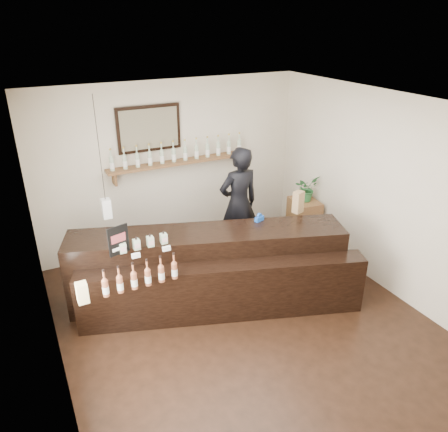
% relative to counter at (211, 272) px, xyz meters
% --- Properties ---
extents(ground, '(5.00, 5.00, 0.00)m').
position_rel_counter_xyz_m(ground, '(0.19, -0.56, -0.49)').
color(ground, black).
rests_on(ground, ground).
extents(room_shell, '(5.00, 5.00, 5.00)m').
position_rel_counter_xyz_m(room_shell, '(0.19, -0.56, 1.21)').
color(room_shell, beige).
rests_on(room_shell, ground).
extents(back_wall_decor, '(2.66, 0.96, 1.69)m').
position_rel_counter_xyz_m(back_wall_decor, '(0.04, 1.81, 1.27)').
color(back_wall_decor, brown).
rests_on(back_wall_decor, ground).
extents(counter, '(3.75, 2.17, 1.22)m').
position_rel_counter_xyz_m(counter, '(0.00, 0.00, 0.00)').
color(counter, black).
rests_on(counter, ground).
extents(promo_sign, '(0.26, 0.09, 0.37)m').
position_rel_counter_xyz_m(promo_sign, '(-1.19, 0.07, 0.74)').
color(promo_sign, black).
rests_on(promo_sign, counter).
extents(paper_bag, '(0.18, 0.15, 0.32)m').
position_rel_counter_xyz_m(paper_bag, '(1.46, 0.12, 0.72)').
color(paper_bag, olive).
rests_on(paper_bag, counter).
extents(tape_dispenser, '(0.15, 0.10, 0.12)m').
position_rel_counter_xyz_m(tape_dispenser, '(0.80, 0.11, 0.60)').
color(tape_dispenser, '#1749A6').
rests_on(tape_dispenser, counter).
extents(side_cabinet, '(0.46, 0.59, 0.81)m').
position_rel_counter_xyz_m(side_cabinet, '(2.19, 0.89, -0.09)').
color(side_cabinet, brown).
rests_on(side_cabinet, ground).
extents(potted_plant, '(0.47, 0.43, 0.43)m').
position_rel_counter_xyz_m(potted_plant, '(2.19, 0.89, 0.53)').
color(potted_plant, '#265F2D').
rests_on(potted_plant, side_cabinet).
extents(shopkeeper, '(0.79, 0.54, 2.12)m').
position_rel_counter_xyz_m(shopkeeper, '(0.95, 0.99, 0.57)').
color(shopkeeper, black).
rests_on(shopkeeper, ground).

